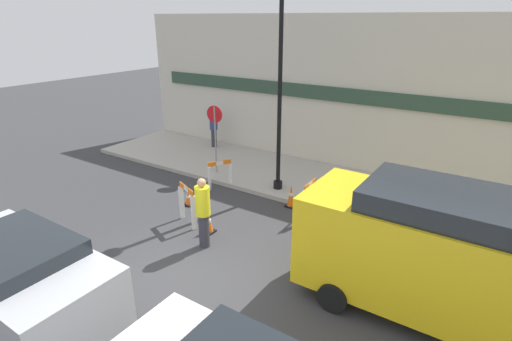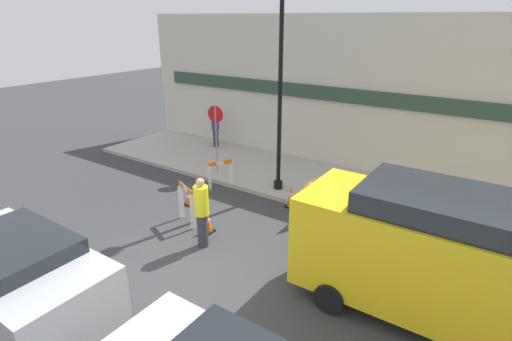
# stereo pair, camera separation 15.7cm
# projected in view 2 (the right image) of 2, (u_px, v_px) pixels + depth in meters

# --- Properties ---
(ground_plane) EXTENTS (60.00, 60.00, 0.00)m
(ground_plane) POSITION_uv_depth(u_px,v_px,m) (183.00, 277.00, 8.80)
(ground_plane) COLOR #38383A
(sidewalk_slab) EXTENTS (18.00, 3.66, 0.14)m
(sidewalk_slab) POSITION_uv_depth(u_px,v_px,m) (313.00, 182.00, 13.66)
(sidewalk_slab) COLOR #ADA89E
(sidewalk_slab) RESTS_ON ground_plane
(storefront_facade) EXTENTS (18.00, 0.22, 5.50)m
(storefront_facade) POSITION_uv_depth(u_px,v_px,m) (341.00, 96.00, 14.16)
(storefront_facade) COLOR beige
(storefront_facade) RESTS_ON ground_plane
(streetlamp_post) EXTENTS (0.44, 0.44, 6.32)m
(streetlamp_post) POSITION_uv_depth(u_px,v_px,m) (281.00, 62.00, 11.59)
(streetlamp_post) COLOR black
(streetlamp_post) RESTS_ON sidewalk_slab
(stop_sign) EXTENTS (0.60, 0.11, 2.42)m
(stop_sign) POSITION_uv_depth(u_px,v_px,m) (216.00, 128.00, 13.84)
(stop_sign) COLOR gray
(stop_sign) RESTS_ON sidewalk_slab
(barricade_0) EXTENTS (0.82, 0.44, 1.12)m
(barricade_0) POSITION_uv_depth(u_px,v_px,m) (187.00, 203.00, 10.91)
(barricade_0) COLOR white
(barricade_0) RESTS_ON ground_plane
(barricade_1) EXTENTS (0.15, 0.73, 1.11)m
(barricade_1) POSITION_uv_depth(u_px,v_px,m) (309.00, 200.00, 11.18)
(barricade_1) COLOR white
(barricade_1) RESTS_ON ground_plane
(barricade_2) EXTENTS (0.52, 0.77, 0.95)m
(barricade_2) POSITION_uv_depth(u_px,v_px,m) (220.00, 173.00, 13.25)
(barricade_2) COLOR white
(barricade_2) RESTS_ON ground_plane
(traffic_cone_0) EXTENTS (0.30, 0.30, 0.71)m
(traffic_cone_0) POSITION_uv_depth(u_px,v_px,m) (291.00, 196.00, 11.95)
(traffic_cone_0) COLOR black
(traffic_cone_0) RESTS_ON ground_plane
(traffic_cone_1) EXTENTS (0.30, 0.30, 0.59)m
(traffic_cone_1) POSITION_uv_depth(u_px,v_px,m) (208.00, 222.00, 10.56)
(traffic_cone_1) COLOR black
(traffic_cone_1) RESTS_ON ground_plane
(traffic_cone_2) EXTENTS (0.30, 0.30, 0.46)m
(traffic_cone_2) POSITION_uv_depth(u_px,v_px,m) (189.00, 198.00, 12.15)
(traffic_cone_2) COLOR black
(traffic_cone_2) RESTS_ON ground_plane
(person_worker) EXTENTS (0.42, 0.42, 1.83)m
(person_worker) POSITION_uv_depth(u_px,v_px,m) (202.00, 210.00, 9.67)
(person_worker) COLOR #33333D
(person_worker) RESTS_ON ground_plane
(person_pedestrian) EXTENTS (0.43, 0.43, 1.60)m
(person_pedestrian) POSITION_uv_depth(u_px,v_px,m) (215.00, 127.00, 16.91)
(person_pedestrian) COLOR #33333D
(person_pedestrian) RESTS_ON sidewalk_slab
(parked_car_1) EXTENTS (3.86, 1.98, 1.80)m
(parked_car_1) POSITION_uv_depth(u_px,v_px,m) (17.00, 279.00, 7.08)
(parked_car_1) COLOR #B7BABF
(parked_car_1) RESTS_ON ground_plane
(work_van) EXTENTS (4.94, 2.16, 2.56)m
(work_van) POSITION_uv_depth(u_px,v_px,m) (434.00, 251.00, 7.25)
(work_van) COLOR yellow
(work_van) RESTS_ON ground_plane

